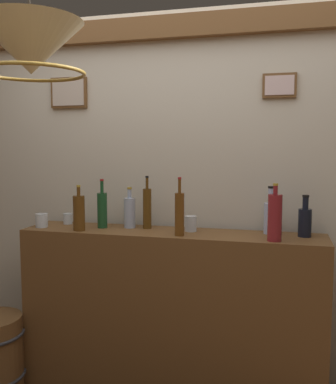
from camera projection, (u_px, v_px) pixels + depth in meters
The scene contains 14 objects.
panelled_rear_partition at pixel (179, 187), 2.89m from camera, with size 3.48×0.15×2.40m.
bar_shelf_unit at pixel (170, 312), 2.72m from camera, with size 1.86×0.36×1.02m, color brown.
liquor_bottle_rye at pixel (102, 209), 2.79m from camera, with size 0.06×0.06×0.31m.
liquor_bottle_rum at pixel (305, 221), 2.51m from camera, with size 0.08×0.08×0.24m.
liquor_bottle_amaro at pixel (79, 213), 2.70m from camera, with size 0.07×0.07×0.28m.
liquor_bottle_brandy at pixel (147, 208), 2.77m from camera, with size 0.05×0.05×0.34m.
liquor_bottle_sherry at pixel (130, 212), 2.80m from camera, with size 0.07×0.07×0.26m.
liquor_bottle_port at pixel (179, 213), 2.54m from camera, with size 0.06×0.06×0.34m.
liquor_bottle_vermouth at pixel (275, 217), 2.39m from camera, with size 0.08×0.08×0.32m.
liquor_bottle_bourbon at pixel (271, 216), 2.60m from camera, with size 0.08×0.08×0.29m.
glass_tumbler_rocks at pixel (191, 224), 2.68m from camera, with size 0.07×0.07×0.09m.
glass_tumbler_highball at pixel (42, 220), 2.82m from camera, with size 0.08×0.08×0.09m.
glass_tumbler_shot at pixel (68, 219), 2.94m from camera, with size 0.06×0.06×0.07m.
pendant_lamp at pixel (30, 49), 1.85m from camera, with size 0.46×0.46×0.63m.
Camera 1 is at (0.65, -1.71, 1.54)m, focal length 40.82 mm.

